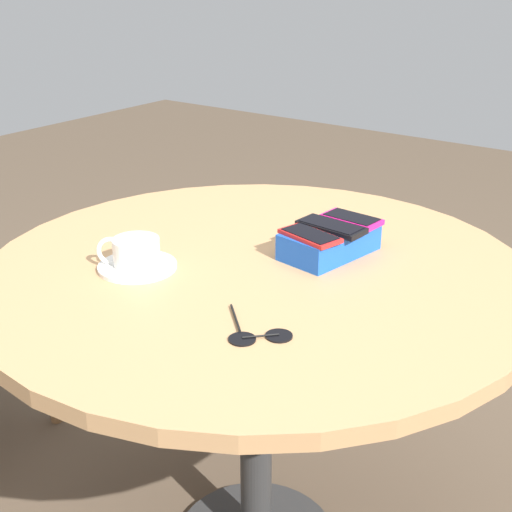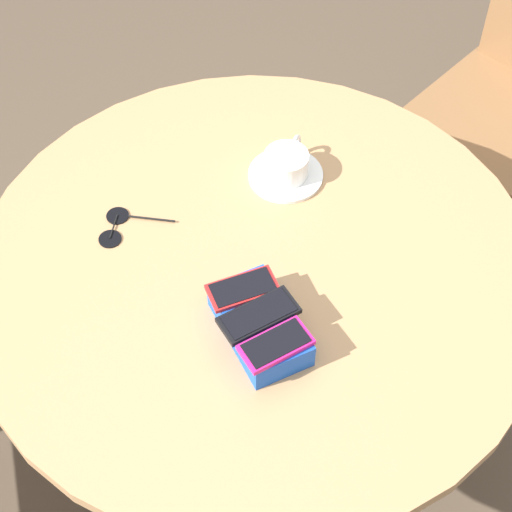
{
  "view_description": "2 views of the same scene",
  "coord_description": "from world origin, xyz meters",
  "px_view_note": "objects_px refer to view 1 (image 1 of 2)",
  "views": [
    {
      "loc": [
        1.03,
        0.75,
        1.27
      ],
      "look_at": [
        0.0,
        0.0,
        0.73
      ],
      "focal_mm": 50.0,
      "sensor_mm": 36.0,
      "label": 1
    },
    {
      "loc": [
        -0.8,
        0.57,
        1.98
      ],
      "look_at": [
        0.0,
        0.0,
        0.73
      ],
      "focal_mm": 60.0,
      "sensor_mm": 36.0,
      "label": 2
    }
  ],
  "objects_px": {
    "phone_box": "(329,242)",
    "coffee_cup": "(135,251)",
    "phone_red": "(310,235)",
    "saucer": "(137,266)",
    "round_table": "(256,306)",
    "phone_magenta": "(352,219)",
    "phone_black": "(331,227)",
    "sunglasses": "(258,335)"
  },
  "relations": [
    {
      "from": "phone_box",
      "to": "coffee_cup",
      "type": "distance_m",
      "value": 0.39
    },
    {
      "from": "phone_red",
      "to": "saucer",
      "type": "height_order",
      "value": "phone_red"
    },
    {
      "from": "phone_box",
      "to": "phone_red",
      "type": "height_order",
      "value": "phone_red"
    },
    {
      "from": "round_table",
      "to": "saucer",
      "type": "distance_m",
      "value": 0.25
    },
    {
      "from": "phone_magenta",
      "to": "saucer",
      "type": "relative_size",
      "value": 0.82
    },
    {
      "from": "round_table",
      "to": "phone_red",
      "type": "bearing_deg",
      "value": 131.96
    },
    {
      "from": "phone_box",
      "to": "phone_magenta",
      "type": "height_order",
      "value": "phone_magenta"
    },
    {
      "from": "saucer",
      "to": "phone_red",
      "type": "bearing_deg",
      "value": 130.34
    },
    {
      "from": "phone_black",
      "to": "phone_red",
      "type": "distance_m",
      "value": 0.06
    },
    {
      "from": "phone_red",
      "to": "sunglasses",
      "type": "xyz_separation_m",
      "value": [
        0.3,
        0.09,
        -0.06
      ]
    },
    {
      "from": "phone_black",
      "to": "coffee_cup",
      "type": "height_order",
      "value": "phone_black"
    },
    {
      "from": "phone_red",
      "to": "coffee_cup",
      "type": "height_order",
      "value": "same"
    },
    {
      "from": "saucer",
      "to": "phone_magenta",
      "type": "bearing_deg",
      "value": 141.25
    },
    {
      "from": "phone_box",
      "to": "sunglasses",
      "type": "height_order",
      "value": "phone_box"
    },
    {
      "from": "saucer",
      "to": "sunglasses",
      "type": "distance_m",
      "value": 0.36
    },
    {
      "from": "coffee_cup",
      "to": "phone_red",
      "type": "bearing_deg",
      "value": 130.27
    },
    {
      "from": "round_table",
      "to": "phone_magenta",
      "type": "height_order",
      "value": "phone_magenta"
    },
    {
      "from": "phone_magenta",
      "to": "phone_red",
      "type": "height_order",
      "value": "phone_magenta"
    },
    {
      "from": "saucer",
      "to": "coffee_cup",
      "type": "bearing_deg",
      "value": -57.4
    },
    {
      "from": "sunglasses",
      "to": "phone_box",
      "type": "bearing_deg",
      "value": -167.04
    },
    {
      "from": "round_table",
      "to": "sunglasses",
      "type": "bearing_deg",
      "value": 36.72
    },
    {
      "from": "phone_box",
      "to": "saucer",
      "type": "distance_m",
      "value": 0.39
    },
    {
      "from": "phone_red",
      "to": "sunglasses",
      "type": "height_order",
      "value": "phone_red"
    },
    {
      "from": "phone_magenta",
      "to": "saucer",
      "type": "height_order",
      "value": "phone_magenta"
    },
    {
      "from": "saucer",
      "to": "sunglasses",
      "type": "height_order",
      "value": "saucer"
    },
    {
      "from": "phone_magenta",
      "to": "round_table",
      "type": "bearing_deg",
      "value": -26.63
    },
    {
      "from": "saucer",
      "to": "sunglasses",
      "type": "relative_size",
      "value": 1.03
    },
    {
      "from": "phone_red",
      "to": "coffee_cup",
      "type": "bearing_deg",
      "value": -49.73
    },
    {
      "from": "sunglasses",
      "to": "phone_black",
      "type": "bearing_deg",
      "value": -167.49
    },
    {
      "from": "round_table",
      "to": "phone_red",
      "type": "height_order",
      "value": "phone_red"
    },
    {
      "from": "phone_magenta",
      "to": "phone_black",
      "type": "relative_size",
      "value": 0.88
    },
    {
      "from": "phone_black",
      "to": "coffee_cup",
      "type": "bearing_deg",
      "value": -43.62
    },
    {
      "from": "phone_red",
      "to": "coffee_cup",
      "type": "relative_size",
      "value": 1.17
    },
    {
      "from": "round_table",
      "to": "phone_magenta",
      "type": "xyz_separation_m",
      "value": [
        -0.2,
        0.1,
        0.15
      ]
    },
    {
      "from": "round_table",
      "to": "phone_black",
      "type": "distance_m",
      "value": 0.22
    },
    {
      "from": "sunglasses",
      "to": "saucer",
      "type": "bearing_deg",
      "value": -102.87
    },
    {
      "from": "phone_black",
      "to": "phone_red",
      "type": "height_order",
      "value": "phone_black"
    },
    {
      "from": "phone_box",
      "to": "phone_magenta",
      "type": "distance_m",
      "value": 0.07
    },
    {
      "from": "phone_magenta",
      "to": "phone_black",
      "type": "distance_m",
      "value": 0.07
    },
    {
      "from": "sunglasses",
      "to": "phone_magenta",
      "type": "bearing_deg",
      "value": -170.73
    },
    {
      "from": "round_table",
      "to": "sunglasses",
      "type": "relative_size",
      "value": 7.26
    },
    {
      "from": "phone_black",
      "to": "phone_red",
      "type": "bearing_deg",
      "value": -9.23
    }
  ]
}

